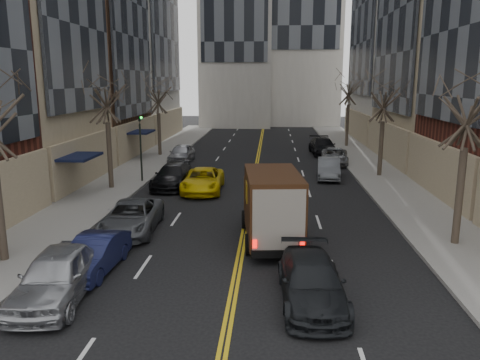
{
  "coord_description": "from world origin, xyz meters",
  "views": [
    {
      "loc": [
        1.16,
        -7.92,
        6.78
      ],
      "look_at": [
        -0.27,
        13.2,
        2.2
      ],
      "focal_mm": 35.0,
      "sensor_mm": 36.0,
      "label": 1
    }
  ],
  "objects_px": {
    "ups_truck": "(271,206)",
    "observer_sedan": "(312,282)",
    "pedestrian": "(274,206)",
    "taxi": "(203,180)"
  },
  "relations": [
    {
      "from": "ups_truck",
      "to": "taxi",
      "type": "height_order",
      "value": "ups_truck"
    },
    {
      "from": "ups_truck",
      "to": "observer_sedan",
      "type": "distance_m",
      "value": 5.7
    },
    {
      "from": "pedestrian",
      "to": "observer_sedan",
      "type": "bearing_deg",
      "value": 176.98
    },
    {
      "from": "taxi",
      "to": "observer_sedan",
      "type": "bearing_deg",
      "value": -70.55
    },
    {
      "from": "ups_truck",
      "to": "observer_sedan",
      "type": "bearing_deg",
      "value": -83.03
    },
    {
      "from": "observer_sedan",
      "to": "taxi",
      "type": "height_order",
      "value": "taxi"
    },
    {
      "from": "ups_truck",
      "to": "pedestrian",
      "type": "xyz_separation_m",
      "value": [
        0.14,
        2.54,
        -0.7
      ]
    },
    {
      "from": "ups_truck",
      "to": "pedestrian",
      "type": "bearing_deg",
      "value": 80.81
    },
    {
      "from": "observer_sedan",
      "to": "pedestrian",
      "type": "relative_size",
      "value": 2.8
    },
    {
      "from": "ups_truck",
      "to": "taxi",
      "type": "relative_size",
      "value": 1.16
    }
  ]
}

